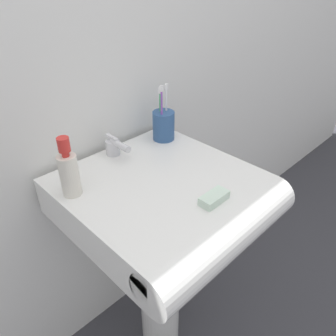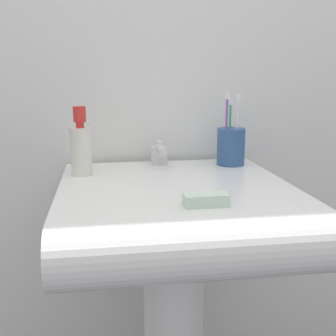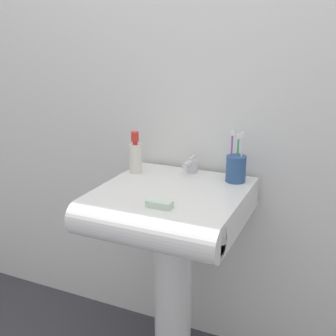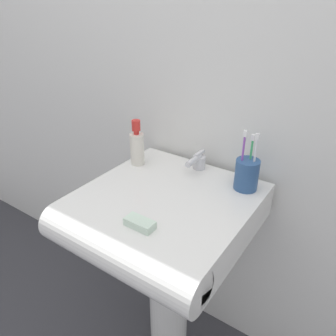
{
  "view_description": "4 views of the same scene",
  "coord_description": "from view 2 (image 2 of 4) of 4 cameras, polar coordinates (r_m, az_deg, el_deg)",
  "views": [
    {
      "loc": [
        -0.55,
        -0.6,
        1.4
      ],
      "look_at": [
        0.03,
        -0.01,
        0.87
      ],
      "focal_mm": 35.0,
      "sensor_mm": 36.0,
      "label": 1
    },
    {
      "loc": [
        -0.16,
        -0.97,
        1.09
      ],
      "look_at": [
        -0.02,
        -0.01,
        0.88
      ],
      "focal_mm": 45.0,
      "sensor_mm": 36.0,
      "label": 2
    },
    {
      "loc": [
        0.59,
        -1.38,
        1.39
      ],
      "look_at": [
        -0.02,
        -0.01,
        0.92
      ],
      "focal_mm": 45.0,
      "sensor_mm": 36.0,
      "label": 3
    },
    {
      "loc": [
        0.51,
        -0.76,
        1.42
      ],
      "look_at": [
        0.01,
        -0.01,
        0.94
      ],
      "focal_mm": 35.0,
      "sensor_mm": 36.0,
      "label": 4
    }
  ],
  "objects": [
    {
      "name": "faucet",
      "position": [
        1.2,
        -1.09,
        1.98
      ],
      "size": [
        0.05,
        0.11,
        0.07
      ],
      "color": "silver",
      "rests_on": "sink_basin"
    },
    {
      "name": "soap_bottle",
      "position": [
        1.1,
        -11.71,
        2.75
      ],
      "size": [
        0.05,
        0.05,
        0.18
      ],
      "color": "silver",
      "rests_on": "sink_basin"
    },
    {
      "name": "toothbrush_cup",
      "position": [
        1.21,
        8.51,
        3.0
      ],
      "size": [
        0.08,
        0.08,
        0.21
      ],
      "color": "#2D5184",
      "rests_on": "sink_basin"
    },
    {
      "name": "sink_basin",
      "position": [
        0.98,
        1.26,
        -6.13
      ],
      "size": [
        0.54,
        0.57,
        0.12
      ],
      "color": "white",
      "rests_on": "sink_pedestal"
    },
    {
      "name": "bar_soap",
      "position": [
        0.84,
        5.13,
        -4.29
      ],
      "size": [
        0.09,
        0.04,
        0.02
      ],
      "primitive_type": "cube",
      "color": "silver",
      "rests_on": "sink_basin"
    },
    {
      "name": "wall_back",
      "position": [
        1.28,
        -1.51,
        17.32
      ],
      "size": [
        5.0,
        0.05,
        2.4
      ],
      "primitive_type": "cube",
      "color": "silver",
      "rests_on": "ground"
    }
  ]
}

